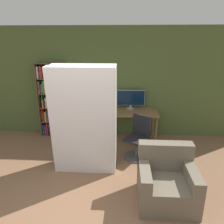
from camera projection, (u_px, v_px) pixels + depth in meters
ground_plane at (72, 220)px, 3.03m from camera, size 16.00×16.00×0.00m
wall_back at (97, 83)px, 5.45m from camera, size 8.00×0.06×2.70m
desk at (134, 116)px, 5.26m from camera, size 1.11×0.69×0.74m
monitor at (131, 98)px, 5.38m from camera, size 0.70×0.17×0.47m
office_chair at (138, 141)px, 4.58m from camera, size 0.60×0.60×0.89m
bookshelf at (51, 101)px, 5.52m from camera, size 0.71×0.30×1.86m
mattress_near at (83, 123)px, 3.82m from camera, size 1.14×0.34×1.99m
mattress_far at (86, 117)px, 4.09m from camera, size 1.14×0.33×1.99m
armchair at (166, 181)px, 3.34m from camera, size 0.85×0.80×0.85m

